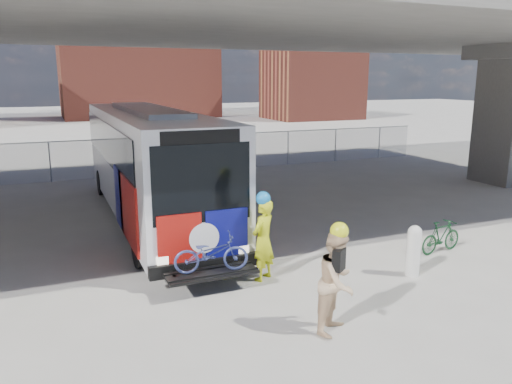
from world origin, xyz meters
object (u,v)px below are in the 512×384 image
cyclist_hivis (263,238)px  cyclist_tan (337,281)px  bike_parked (441,237)px  bus (149,156)px  bollard (414,249)px

cyclist_hivis → cyclist_tan: (0.27, -2.76, -0.03)m
cyclist_tan → bike_parked: 5.54m
cyclist_hivis → cyclist_tan: bearing=60.9°
bus → cyclist_tan: bearing=-80.0°
bus → bollard: size_ratio=10.50×
bus → cyclist_hivis: (1.33, -6.33, -1.10)m
bus → bollard: (4.71, -7.50, -1.45)m
cyclist_hivis → cyclist_tan: cyclist_hivis is taller
cyclist_hivis → cyclist_tan: 2.77m
bollard → bike_parked: 2.04m
cyclist_hivis → bike_parked: (5.15, -0.18, -0.57)m
cyclist_tan → bike_parked: (4.88, 2.58, -0.55)m
bollard → bike_parked: bearing=29.1°
cyclist_tan → cyclist_hivis: bearing=59.0°
bollard → cyclist_tan: cyclist_tan is taller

